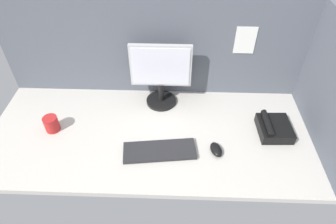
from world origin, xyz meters
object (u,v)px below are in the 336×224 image
at_px(mouse, 216,150).
at_px(mug_red_plastic, 51,124).
at_px(monitor, 161,73).
at_px(desk_phone, 274,128).
at_px(keyboard, 160,151).

distance_m(mouse, mug_red_plastic, 0.90).
relative_size(monitor, desk_phone, 1.98).
distance_m(monitor, desk_phone, 0.69).
bearing_deg(mouse, monitor, 113.08).
distance_m(keyboard, desk_phone, 0.63).
xyz_separation_m(keyboard, desk_phone, (0.61, 0.16, 0.02)).
relative_size(keyboard, mug_red_plastic, 4.22).
height_order(keyboard, mouse, mouse).
bearing_deg(mug_red_plastic, keyboard, -13.18).
xyz_separation_m(monitor, desk_phone, (0.62, -0.24, -0.18)).
distance_m(monitor, mug_red_plastic, 0.66).
bearing_deg(monitor, mouse, -52.15).
distance_m(monitor, keyboard, 0.45).
xyz_separation_m(mouse, mug_red_plastic, (-0.89, 0.13, 0.03)).
height_order(monitor, keyboard, monitor).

